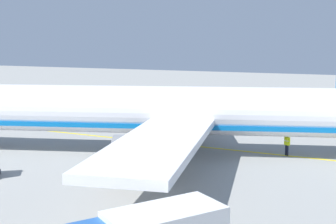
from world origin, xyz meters
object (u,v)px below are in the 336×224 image
airliner_foreground (157,111)px  crew_supervisor (287,143)px  crew_loader_right (193,206)px  crew_loader_left (118,173)px

airliner_foreground → crew_supervisor: (3.48, -9.71, -2.37)m
airliner_foreground → crew_loader_right: size_ratio=22.78×
airliner_foreground → crew_loader_right: bearing=-146.7°
crew_loader_left → crew_supervisor: 14.82m
airliner_foreground → crew_loader_left: size_ratio=24.44×
crew_loader_left → crew_supervisor: bearing=-31.3°
crew_loader_left → crew_loader_right: bearing=-118.9°
crew_supervisor → crew_loader_left: bearing=148.7°
airliner_foreground → crew_loader_left: 9.70m
crew_loader_left → crew_supervisor: (12.66, -7.71, 0.04)m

